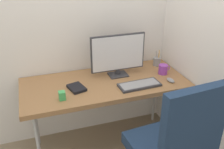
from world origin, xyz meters
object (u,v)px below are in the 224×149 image
desk_clamp_accessory (62,96)px  notebook (77,88)px  keyboard (139,85)px  monitor (118,54)px  mouse (171,80)px  pen_holder (157,61)px  coffee_mug (163,69)px  office_chair (175,144)px

desk_clamp_accessory → notebook: bearing=42.3°
keyboard → monitor: bearing=111.7°
mouse → notebook: (-0.86, 0.14, -0.00)m
mouse → pen_holder: 0.38m
keyboard → coffee_mug: coffee_mug is taller
keyboard → desk_clamp_accessory: bearing=-179.0°
monitor → keyboard: 0.36m
notebook → coffee_mug: size_ratio=1.37×
mouse → desk_clamp_accessory: size_ratio=1.30×
pen_holder → desk_clamp_accessory: 1.12m
monitor → desk_clamp_accessory: size_ratio=7.19×
monitor → pen_holder: (0.47, 0.09, -0.17)m
notebook → office_chair: bearing=-69.3°
office_chair → keyboard: (-0.00, 0.64, 0.16)m
notebook → desk_clamp_accessory: (-0.15, -0.13, 0.02)m
office_chair → coffee_mug: 0.88m
mouse → notebook: size_ratio=0.57×
pen_holder → coffee_mug: (-0.04, -0.20, 0.00)m
mouse → desk_clamp_accessory: bearing=172.4°
office_chair → keyboard: size_ratio=2.94×
mouse → office_chair: bearing=-123.8°
office_chair → notebook: bearing=126.1°
mouse → pen_holder: bearing=75.0°
pen_holder → notebook: bearing=-165.2°
office_chair → pen_holder: size_ratio=6.74×
pen_holder → notebook: (-0.91, -0.24, -0.03)m
office_chair → mouse: office_chair is taller
mouse → coffee_mug: 0.18m
keyboard → pen_holder: pen_holder is taller
pen_holder → desk_clamp_accessory: pen_holder is taller
mouse → coffee_mug: size_ratio=0.78×
monitor → desk_clamp_accessory: 0.68m
office_chair → mouse: bearing=63.6°
desk_clamp_accessory → monitor: bearing=26.2°
office_chair → keyboard: office_chair is taller
keyboard → pen_holder: (0.36, 0.36, 0.04)m
office_chair → coffee_mug: office_chair is taller
pen_holder → desk_clamp_accessory: (-1.06, -0.38, -0.01)m
monitor → pen_holder: monitor is taller
office_chair → monitor: (-0.11, 0.92, 0.37)m
notebook → keyboard: bearing=-27.8°
notebook → pen_holder: bearing=-0.6°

